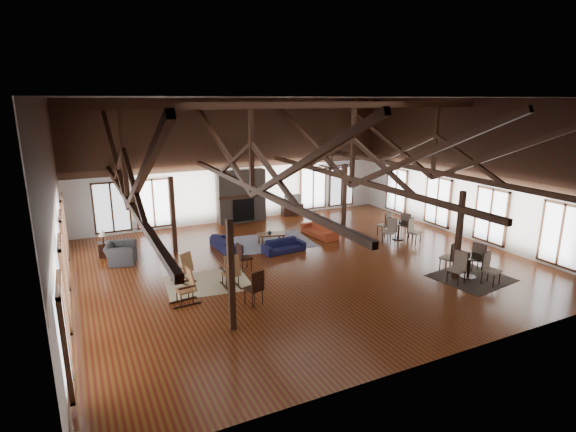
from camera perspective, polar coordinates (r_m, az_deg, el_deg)
name	(u,v)px	position (r m, az deg, el deg)	size (l,w,h in m)	color
floor	(304,264)	(16.84, 2.02, -6.08)	(16.00, 16.00, 0.00)	#5E3413
ceiling	(305,98)	(15.75, 2.23, 14.79)	(16.00, 14.00, 0.02)	black
wall_back	(238,161)	(22.37, -6.38, 6.96)	(16.00, 0.02, 6.00)	white
wall_front	(453,237)	(10.55, 20.27, -2.58)	(16.00, 0.02, 6.00)	white
wall_left	(53,208)	(14.22, -27.67, 0.94)	(0.02, 14.00, 6.00)	white
wall_right	(468,170)	(20.97, 21.91, 5.48)	(0.02, 14.00, 6.00)	white
roof_truss	(305,156)	(15.87, 2.15, 7.66)	(15.60, 14.07, 3.14)	black
post_grid	(304,224)	(16.37, 2.07, -1.08)	(8.16, 7.16, 3.05)	black
fireplace	(241,196)	(22.36, -5.97, 2.52)	(2.50, 0.69, 2.60)	#695C50
ceiling_fan	(332,167)	(15.30, 5.58, 6.21)	(1.60, 1.60, 0.75)	black
sofa_navy_front	(284,246)	(18.03, -0.54, -3.81)	(1.72, 0.67, 0.50)	#15153A
sofa_navy_left	(226,243)	(18.46, -7.88, -3.45)	(0.71, 1.83, 0.53)	#131335
sofa_orange	(319,230)	(20.11, 4.02, -1.77)	(0.77, 1.97, 0.58)	#9D3B1E
coffee_table	(271,235)	(19.02, -2.17, -2.42)	(1.24, 0.82, 0.44)	brown
vase	(270,232)	(18.88, -2.35, -2.07)	(0.18, 0.18, 0.19)	#B2B2B2
armchair	(121,253)	(17.92, -20.46, -4.46)	(1.02, 1.16, 0.76)	#303133
side_table_lamp	(104,246)	(18.87, -22.36, -3.59)	(0.42, 0.42, 1.09)	black
rocking_chair_a	(185,268)	(15.44, -12.97, -6.47)	(0.78, 0.92, 1.05)	#966639
rocking_chair_b	(231,272)	(14.73, -7.21, -7.09)	(0.50, 0.89, 1.13)	#966639
rocking_chair_c	(188,287)	(13.92, -12.63, -8.74)	(0.90, 0.54, 1.11)	#966639
side_chair_a	(242,255)	(16.05, -5.86, -4.95)	(0.48, 0.48, 1.03)	black
side_chair_b	(256,285)	(13.41, -4.15, -8.78)	(0.58, 0.58, 1.10)	black
cafe_table_near	(469,263)	(16.61, 22.04, -5.50)	(2.13, 2.13, 1.09)	black
cafe_table_far	(399,228)	(20.15, 13.89, -1.43)	(2.05, 2.05, 1.05)	black
cup_near	(469,254)	(16.59, 22.00, -4.47)	(0.11, 0.11, 0.09)	#B2B2B2
cup_far	(400,221)	(20.10, 14.00, -0.64)	(0.13, 0.13, 0.10)	#B2B2B2
tv_console	(292,209)	(23.76, 0.55, 0.83)	(1.13, 0.43, 0.57)	black
television	(292,199)	(23.62, 0.50, 2.15)	(0.97, 0.13, 0.56)	#B2B2B2
rug_tan	(208,283)	(15.40, -10.14, -8.34)	(2.70, 2.12, 0.01)	tan
rug_navy	(271,242)	(19.31, -2.17, -3.31)	(3.37, 2.53, 0.01)	#161940
rug_dark	(471,278)	(16.78, 22.26, -7.27)	(2.34, 2.13, 0.01)	black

